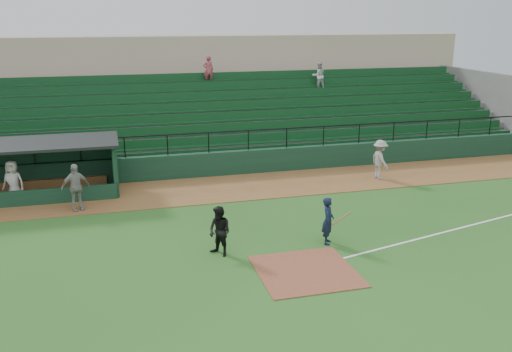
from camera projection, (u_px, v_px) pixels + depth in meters
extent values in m
plane|color=#24561B|center=(295.00, 258.00, 17.95)|extent=(90.00, 90.00, 0.00)
cube|color=brown|center=(239.00, 187.00, 25.36)|extent=(40.00, 4.00, 0.03)
cube|color=brown|center=(306.00, 271.00, 17.02)|extent=(3.00, 3.00, 0.03)
cube|color=white|center=(482.00, 222.00, 21.05)|extent=(17.49, 4.44, 0.01)
cube|color=#10321F|center=(229.00, 163.00, 27.24)|extent=(36.00, 0.35, 1.20)
cylinder|color=black|center=(229.00, 132.00, 26.78)|extent=(36.00, 0.06, 0.06)
cube|color=#62625D|center=(211.00, 122.00, 31.44)|extent=(36.00, 9.00, 3.60)
cube|color=#103D1C|center=(212.00, 115.00, 30.85)|extent=(34.56, 8.00, 4.05)
cube|color=#62625D|center=(481.00, 104.00, 35.87)|extent=(0.35, 9.50, 4.20)
cube|color=tan|center=(193.00, 84.00, 37.07)|extent=(38.00, 3.00, 6.40)
cube|color=#62625D|center=(197.00, 80.00, 35.07)|extent=(36.00, 2.00, 0.20)
imported|color=silver|center=(319.00, 76.00, 34.29)|extent=(0.85, 0.66, 1.75)
imported|color=#A33B47|center=(208.00, 70.00, 33.39)|extent=(0.63, 0.41, 1.72)
cube|color=#10321F|center=(18.00, 165.00, 24.84)|extent=(8.50, 0.20, 2.30)
cube|color=#10321F|center=(115.00, 165.00, 24.69)|extent=(0.20, 2.60, 2.30)
cube|color=black|center=(10.00, 145.00, 23.30)|extent=(8.90, 3.20, 0.12)
cube|color=olive|center=(19.00, 186.00, 24.73)|extent=(7.65, 0.40, 0.50)
cube|color=#10321F|center=(11.00, 199.00, 22.61)|extent=(8.50, 0.12, 0.70)
imported|color=black|center=(328.00, 221.00, 18.92)|extent=(0.62, 0.72, 1.68)
cylinder|color=olive|center=(341.00, 219.00, 18.80)|extent=(0.79, 0.34, 0.35)
imported|color=black|center=(220.00, 231.00, 17.96)|extent=(1.00, 1.04, 1.69)
imported|color=#9A9490|center=(380.00, 159.00, 26.39)|extent=(0.78, 1.27, 1.91)
imported|color=gray|center=(75.00, 187.00, 22.06)|extent=(1.23, 0.83, 1.94)
imported|color=#ABA6A0|center=(13.00, 182.00, 22.87)|extent=(1.05, 0.86, 1.86)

